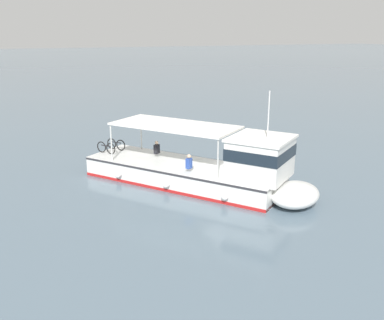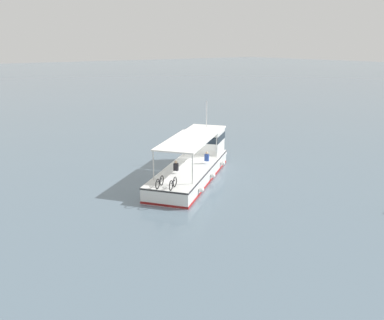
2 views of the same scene
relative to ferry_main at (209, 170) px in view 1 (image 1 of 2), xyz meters
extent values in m
plane|color=slate|center=(-0.81, -1.01, -1.01)|extent=(400.00, 400.00, 0.00)
cube|color=white|center=(1.30, 0.96, -0.46)|extent=(10.57, 9.02, 1.10)
ellipsoid|color=white|center=(-3.67, -2.74, -0.46)|extent=(3.52, 3.68, 1.01)
cube|color=red|center=(1.30, 0.96, -0.91)|extent=(10.59, 9.05, 0.16)
cube|color=#2D2D33|center=(1.30, 0.96, 0.01)|extent=(10.61, 9.07, 0.10)
cube|color=white|center=(-2.23, -1.67, 1.04)|extent=(3.71, 3.73, 1.90)
cube|color=#19232D|center=(-2.23, -1.67, 1.37)|extent=(3.78, 3.81, 0.56)
cube|color=white|center=(-2.23, -1.67, 2.05)|extent=(3.93, 3.96, 0.12)
cube|color=white|center=(1.66, 1.23, 2.14)|extent=(7.13, 6.37, 0.10)
cylinder|color=silver|center=(-0.13, -1.80, 1.09)|extent=(0.08, 0.08, 2.00)
cylinder|color=silver|center=(-1.76, 0.38, 1.09)|extent=(0.08, 0.08, 2.00)
cylinder|color=silver|center=(5.08, 2.09, 1.09)|extent=(0.08, 0.08, 2.00)
cylinder|color=silver|center=(3.45, 4.27, 1.09)|extent=(0.08, 0.08, 2.00)
cylinder|color=silver|center=(-2.47, -1.85, 3.21)|extent=(0.06, 0.06, 2.20)
sphere|color=white|center=(-2.49, 0.36, -0.52)|extent=(0.36, 0.36, 0.36)
sphere|color=white|center=(0.15, 2.33, -0.52)|extent=(0.36, 0.36, 0.36)
sphere|color=white|center=(2.64, 4.18, -0.52)|extent=(0.36, 0.36, 0.36)
torus|color=black|center=(5.22, 3.32, 0.42)|extent=(0.56, 0.44, 0.66)
torus|color=black|center=(5.78, 3.74, 0.42)|extent=(0.56, 0.44, 0.66)
cylinder|color=#232328|center=(5.50, 3.53, 0.54)|extent=(0.60, 0.47, 0.06)
torus|color=black|center=(4.68, 4.05, 0.42)|extent=(0.56, 0.44, 0.66)
torus|color=black|center=(5.24, 4.46, 0.42)|extent=(0.56, 0.44, 0.66)
cylinder|color=#232328|center=(4.96, 4.25, 0.54)|extent=(0.60, 0.47, 0.06)
cube|color=black|center=(3.08, 1.80, 0.55)|extent=(0.37, 0.39, 0.52)
sphere|color=beige|center=(3.08, 1.80, 0.92)|extent=(0.20, 0.20, 0.20)
cube|color=#2D4CA5|center=(-0.15, 1.19, 0.55)|extent=(0.37, 0.39, 0.52)
sphere|color=beige|center=(-0.15, 1.19, 0.92)|extent=(0.20, 0.20, 0.20)
camera|label=1|loc=(-19.16, 9.18, 6.93)|focal=40.29mm
camera|label=2|loc=(17.91, 24.05, 8.88)|focal=37.36mm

